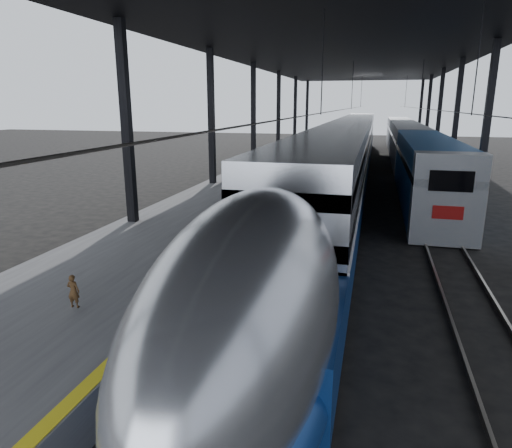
% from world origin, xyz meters
% --- Properties ---
extents(ground, '(160.00, 160.00, 0.00)m').
position_xyz_m(ground, '(0.00, 0.00, 0.00)').
color(ground, black).
rests_on(ground, ground).
extents(platform, '(6.00, 80.00, 1.00)m').
position_xyz_m(platform, '(-3.50, 20.00, 0.50)').
color(platform, '#4C4C4F').
rests_on(platform, ground).
extents(yellow_strip, '(0.30, 80.00, 0.01)m').
position_xyz_m(yellow_strip, '(-0.70, 20.00, 1.00)').
color(yellow_strip, yellow).
rests_on(yellow_strip, platform).
extents(rails, '(6.52, 80.00, 0.16)m').
position_xyz_m(rails, '(4.50, 20.00, 0.08)').
color(rails, slate).
rests_on(rails, ground).
extents(canopy, '(18.00, 75.00, 9.47)m').
position_xyz_m(canopy, '(1.90, 20.00, 9.12)').
color(canopy, black).
rests_on(canopy, ground).
extents(tgv_train, '(3.15, 65.20, 4.52)m').
position_xyz_m(tgv_train, '(2.00, 22.82, 2.11)').
color(tgv_train, '#ABAEB3').
rests_on(tgv_train, ground).
extents(second_train, '(2.83, 56.05, 3.90)m').
position_xyz_m(second_train, '(7.00, 34.85, 1.98)').
color(second_train, '#154A8C').
rests_on(second_train, ground).
extents(child, '(0.32, 0.23, 0.84)m').
position_xyz_m(child, '(-2.92, -3.03, 1.42)').
color(child, '#4C3119').
rests_on(child, platform).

